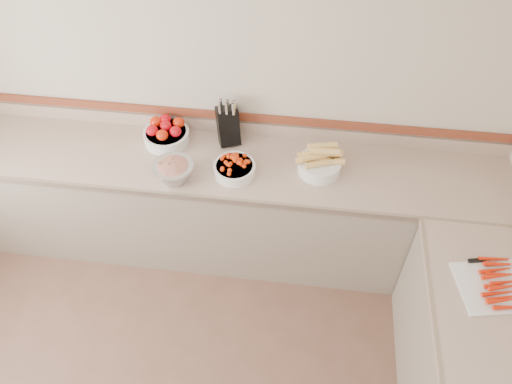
# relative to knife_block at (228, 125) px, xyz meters

# --- Properties ---
(back_wall) EXTENTS (4.00, 0.00, 4.00)m
(back_wall) POSITION_rel_knife_block_xyz_m (-0.09, 0.10, 0.26)
(back_wall) COLOR beige
(back_wall) RESTS_ON ground_plane
(counter_back) EXTENTS (4.00, 0.65, 1.08)m
(counter_back) POSITION_rel_knife_block_xyz_m (-0.09, -0.22, -0.59)
(counter_back) COLOR tan
(counter_back) RESTS_ON ground_plane
(knife_block) EXTENTS (0.20, 0.21, 0.35)m
(knife_block) POSITION_rel_knife_block_xyz_m (0.00, 0.00, 0.00)
(knife_block) COLOR black
(knife_block) RESTS_ON counter_back
(tomato_bowl) EXTENTS (0.32, 0.32, 0.16)m
(tomato_bowl) POSITION_rel_knife_block_xyz_m (-0.43, -0.05, -0.07)
(tomato_bowl) COLOR white
(tomato_bowl) RESTS_ON counter_back
(cherry_tomato_bowl) EXTENTS (0.28, 0.28, 0.15)m
(cherry_tomato_bowl) POSITION_rel_knife_block_xyz_m (0.09, -0.31, -0.09)
(cherry_tomato_bowl) COLOR white
(cherry_tomato_bowl) RESTS_ON counter_back
(corn_bowl) EXTENTS (0.32, 0.29, 0.21)m
(corn_bowl) POSITION_rel_knife_block_xyz_m (0.64, -0.21, -0.06)
(corn_bowl) COLOR white
(corn_bowl) RESTS_ON counter_back
(rhubarb_bowl) EXTENTS (0.27, 0.27, 0.15)m
(rhubarb_bowl) POSITION_rel_knife_block_xyz_m (-0.28, -0.41, -0.06)
(rhubarb_bowl) COLOR #B2B2BA
(rhubarb_bowl) RESTS_ON counter_back
(cutting_board) EXTENTS (0.48, 0.41, 0.06)m
(cutting_board) POSITION_rel_knife_block_xyz_m (1.63, -0.97, -0.12)
(cutting_board) COLOR white
(cutting_board) RESTS_ON counter_right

